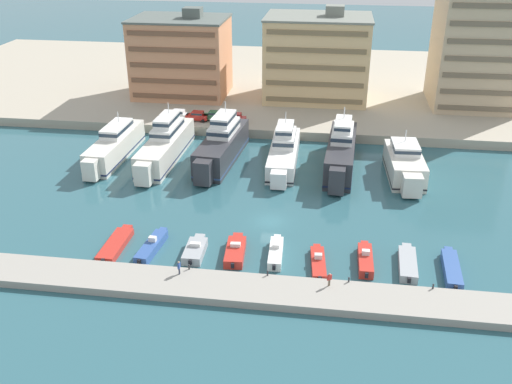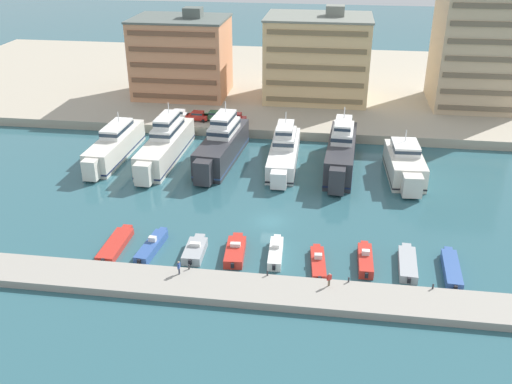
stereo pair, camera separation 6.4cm
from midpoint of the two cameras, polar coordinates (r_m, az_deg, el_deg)
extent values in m
plane|color=#2D5B66|center=(74.64, 1.43, -3.00)|extent=(400.00, 400.00, 0.00)
cube|color=#ADA38E|center=(134.82, 4.72, 10.77)|extent=(180.00, 70.00, 1.64)
cube|color=#9E998E|center=(61.09, -0.33, -9.83)|extent=(120.00, 5.23, 0.89)
cube|color=silver|center=(96.60, -13.91, 4.41)|extent=(4.27, 17.56, 3.64)
cube|color=silver|center=(88.51, -16.21, 2.16)|extent=(2.18, 1.99, 3.10)
cube|color=#192347|center=(97.03, -13.83, 3.76)|extent=(4.31, 17.73, 0.24)
cube|color=white|center=(96.83, -13.78, 6.13)|extent=(3.19, 7.41, 1.57)
cube|color=#233342|center=(96.78, -13.79, 6.22)|extent=(3.23, 7.48, 0.56)
cylinder|color=silver|center=(97.25, -13.65, 7.29)|extent=(0.16, 0.16, 1.80)
cube|color=silver|center=(104.82, -11.99, 5.85)|extent=(3.32, 0.97, 0.20)
cube|color=silver|center=(94.27, -9.03, 4.39)|extent=(4.82, 19.52, 3.85)
cube|color=silver|center=(85.01, -11.21, 1.81)|extent=(2.41, 2.20, 3.27)
cube|color=#192347|center=(94.74, -8.97, 3.69)|extent=(4.87, 19.72, 0.24)
cube|color=white|center=(94.61, -8.87, 6.25)|extent=(3.56, 8.24, 1.60)
cube|color=#233342|center=(94.55, -8.88, 6.34)|extent=(3.61, 8.33, 0.57)
cube|color=white|center=(94.10, -8.94, 7.13)|extent=(2.78, 6.43, 1.48)
cube|color=#233342|center=(94.06, -8.94, 7.22)|extent=(2.81, 6.49, 0.53)
cylinder|color=silver|center=(94.70, -8.78, 8.31)|extent=(0.16, 0.16, 1.80)
cube|color=silver|center=(103.60, -7.28, 6.01)|extent=(3.66, 1.00, 0.20)
cube|color=#333338|center=(92.58, -3.43, 4.40)|extent=(6.05, 18.28, 4.24)
cube|color=#333338|center=(83.76, -5.32, 1.99)|extent=(2.67, 2.47, 3.61)
cube|color=#334C7F|center=(93.10, -3.41, 3.61)|extent=(6.11, 18.46, 0.24)
cube|color=white|center=(92.75, -3.25, 6.40)|extent=(4.16, 7.82, 1.68)
cube|color=#233342|center=(92.69, -3.25, 6.50)|extent=(4.21, 7.90, 0.60)
cube|color=white|center=(92.23, -3.27, 7.32)|extent=(3.25, 6.10, 1.46)
cube|color=#233342|center=(92.18, -3.27, 7.41)|extent=(3.29, 6.16, 0.53)
cylinder|color=silver|center=(92.75, -3.10, 8.49)|extent=(0.16, 0.16, 1.80)
cube|color=#333338|center=(101.40, -1.94, 5.83)|extent=(3.91, 1.23, 0.20)
cube|color=white|center=(91.94, 2.78, 3.79)|extent=(4.56, 17.85, 2.86)
cube|color=white|center=(82.91, 2.26, 1.28)|extent=(2.36, 2.16, 2.43)
cube|color=black|center=(92.30, 2.77, 3.26)|extent=(4.60, 18.03, 0.24)
cube|color=white|center=(92.34, 2.88, 5.42)|extent=(3.44, 7.53, 1.70)
cube|color=#233342|center=(92.28, 2.88, 5.51)|extent=(3.48, 7.60, 0.61)
cube|color=white|center=(91.81, 2.90, 6.32)|extent=(2.68, 5.87, 1.39)
cube|color=#233342|center=(91.76, 2.90, 6.40)|extent=(2.71, 5.93, 0.50)
cylinder|color=silver|center=(92.34, 2.97, 7.48)|extent=(0.16, 0.16, 1.80)
cube|color=white|center=(100.85, 3.19, 5.45)|extent=(3.61, 0.97, 0.20)
cube|color=#333338|center=(90.85, 8.47, 3.77)|extent=(5.04, 18.92, 4.40)
cube|color=#333338|center=(81.36, 8.06, 1.14)|extent=(2.36, 2.16, 3.74)
cube|color=#192347|center=(91.40, 8.41, 2.94)|extent=(5.09, 19.11, 0.24)
cube|color=white|center=(91.08, 8.64, 5.85)|extent=(3.59, 8.02, 1.62)
cube|color=#233342|center=(91.03, 8.65, 5.95)|extent=(3.64, 8.10, 0.58)
cube|color=white|center=(90.60, 8.70, 6.70)|extent=(2.80, 6.26, 1.26)
cube|color=#233342|center=(90.56, 8.70, 6.78)|extent=(2.84, 6.32, 0.45)
cylinder|color=silver|center=(91.23, 8.80, 7.85)|extent=(0.16, 0.16, 1.80)
cube|color=#333338|center=(100.36, 8.75, 5.34)|extent=(3.53, 1.07, 0.20)
cube|color=silver|center=(89.81, 14.59, 2.64)|extent=(5.55, 12.78, 3.59)
cube|color=silver|center=(83.13, 15.30, 0.67)|extent=(2.83, 2.60, 3.05)
cube|color=black|center=(90.26, 14.51, 1.96)|extent=(5.61, 12.91, 0.24)
cube|color=white|center=(89.74, 14.68, 4.34)|extent=(4.10, 5.46, 1.43)
cube|color=#233342|center=(89.69, 14.69, 4.43)|extent=(4.15, 5.51, 0.51)
cylinder|color=silver|center=(89.91, 14.73, 5.48)|extent=(0.16, 0.16, 1.80)
cube|color=silver|center=(96.24, 13.97, 3.78)|extent=(4.23, 1.11, 0.20)
cube|color=red|center=(70.85, -13.93, -5.19)|extent=(2.24, 7.21, 0.81)
cube|color=red|center=(74.04, -12.80, -3.61)|extent=(1.20, 0.99, 0.69)
cube|color=black|center=(67.86, -15.09, -6.70)|extent=(0.36, 0.28, 0.60)
cube|color=#33569E|center=(69.36, -10.44, -5.43)|extent=(2.24, 6.94, 1.05)
cube|color=#33569E|center=(72.28, -9.30, -3.94)|extent=(0.95, 0.80, 0.89)
cube|color=silver|center=(69.34, -10.33, -4.64)|extent=(0.94, 0.68, 0.59)
cube|color=#283847|center=(69.51, -10.25, -4.46)|extent=(0.81, 0.15, 0.35)
cube|color=black|center=(66.54, -11.65, -6.87)|extent=(0.38, 0.31, 0.60)
cube|color=#9EA3A8|center=(67.79, -6.16, -5.92)|extent=(2.33, 4.95, 1.05)
cube|color=#9EA3A8|center=(70.19, -5.67, -4.68)|extent=(1.24, 1.02, 0.89)
cube|color=silver|center=(67.71, -6.12, -5.23)|extent=(1.23, 0.63, 0.42)
cube|color=#283847|center=(67.91, -6.08, -5.06)|extent=(1.10, 0.11, 0.25)
cube|color=black|center=(65.56, -6.65, -7.01)|extent=(0.37, 0.29, 0.60)
cube|color=red|center=(67.28, -2.12, -6.03)|extent=(2.57, 5.91, 1.06)
cube|color=red|center=(70.09, -1.85, -4.59)|extent=(1.25, 1.05, 0.90)
cube|color=silver|center=(67.24, -2.09, -5.29)|extent=(1.22, 0.69, 0.45)
cube|color=#283847|center=(67.45, -2.07, -5.12)|extent=(1.08, 0.16, 0.27)
cube|color=black|center=(64.63, -2.39, -7.36)|extent=(0.38, 0.31, 0.60)
cube|color=white|center=(67.01, 1.95, -6.16)|extent=(1.81, 6.06, 1.08)
cube|color=white|center=(69.83, 2.12, -4.72)|extent=(0.88, 0.73, 0.92)
cube|color=silver|center=(66.98, 1.99, -5.39)|extent=(0.87, 0.64, 0.47)
cube|color=#283847|center=(67.19, 2.00, -5.22)|extent=(0.77, 0.12, 0.28)
cube|color=black|center=(64.27, 1.78, -7.55)|extent=(0.37, 0.30, 0.60)
cube|color=red|center=(65.86, 6.22, -7.12)|extent=(2.13, 6.37, 0.77)
cube|color=red|center=(68.76, 6.07, -5.55)|extent=(0.92, 0.78, 0.65)
cube|color=silver|center=(65.89, 6.23, -6.40)|extent=(0.91, 0.68, 0.59)
cube|color=#283847|center=(66.08, 6.22, -6.21)|extent=(0.79, 0.15, 0.35)
cube|color=black|center=(63.04, 6.38, -8.65)|extent=(0.38, 0.31, 0.60)
cube|color=red|center=(66.85, 10.86, -6.76)|extent=(1.64, 6.06, 1.09)
cube|color=red|center=(69.69, 10.75, -5.27)|extent=(0.88, 0.73, 0.93)
cube|color=silver|center=(66.80, 10.90, -5.94)|extent=(0.88, 0.61, 0.58)
cube|color=#283847|center=(66.99, 10.90, -5.75)|extent=(0.80, 0.09, 0.35)
cube|color=black|center=(64.10, 10.98, -8.19)|extent=(0.36, 0.28, 0.60)
cube|color=#9EA3A8|center=(67.35, 14.90, -7.01)|extent=(2.29, 6.55, 0.99)
cube|color=#9EA3A8|center=(70.42, 14.78, -5.42)|extent=(1.11, 0.93, 0.84)
cube|color=black|center=(64.42, 15.04, -8.53)|extent=(0.37, 0.30, 0.60)
cube|color=#33569E|center=(67.75, 18.95, -7.37)|extent=(2.10, 7.24, 1.07)
cube|color=#33569E|center=(71.05, 18.62, -5.65)|extent=(0.98, 0.82, 0.91)
cube|color=black|center=(64.57, 19.32, -9.07)|extent=(0.37, 0.30, 0.60)
cube|color=white|center=(108.27, -7.83, 7.60)|extent=(4.19, 1.94, 0.80)
cube|color=white|center=(107.99, -7.77, 7.97)|extent=(2.19, 1.68, 0.68)
cube|color=#1E2833|center=(107.99, -7.77, 7.97)|extent=(2.15, 1.69, 0.37)
cylinder|color=black|center=(108.08, -8.64, 7.29)|extent=(0.65, 0.26, 0.64)
cylinder|color=black|center=(109.59, -8.35, 7.57)|extent=(0.65, 0.26, 0.64)
cylinder|color=black|center=(107.21, -7.27, 7.22)|extent=(0.65, 0.26, 0.64)
cylinder|color=black|center=(108.74, -6.99, 7.51)|extent=(0.65, 0.26, 0.64)
cube|color=red|center=(106.95, -5.93, 7.47)|extent=(4.19, 1.94, 0.80)
cube|color=red|center=(106.68, -5.87, 7.84)|extent=(2.19, 1.68, 0.68)
cube|color=#1E2833|center=(106.68, -5.87, 7.84)|extent=(2.15, 1.69, 0.37)
cylinder|color=black|center=(106.71, -6.75, 7.16)|extent=(0.65, 0.26, 0.64)
cylinder|color=black|center=(108.24, -6.48, 7.45)|extent=(0.65, 0.26, 0.64)
cylinder|color=black|center=(105.93, -5.35, 7.08)|extent=(0.65, 0.26, 0.64)
cylinder|color=black|center=(107.47, -5.09, 7.38)|extent=(0.65, 0.26, 0.64)
cube|color=#2D6642|center=(106.73, -4.23, 7.50)|extent=(4.21, 1.99, 0.80)
cube|color=#2D6642|center=(106.46, -4.16, 7.87)|extent=(2.21, 1.71, 0.68)
cube|color=#1E2833|center=(106.46, -4.16, 7.87)|extent=(2.17, 1.72, 0.37)
cylinder|color=black|center=(106.46, -5.05, 7.19)|extent=(0.65, 0.27, 0.64)
cylinder|color=black|center=(108.00, -4.79, 7.48)|extent=(0.65, 0.27, 0.64)
cylinder|color=black|center=(105.73, -3.64, 7.11)|extent=(0.65, 0.27, 0.64)
cylinder|color=black|center=(107.28, -3.39, 7.40)|extent=(0.65, 0.27, 0.64)
cube|color=red|center=(105.56, -2.18, 7.34)|extent=(4.24, 2.07, 0.80)
cube|color=red|center=(105.28, -2.11, 7.71)|extent=(2.23, 1.74, 0.68)
cube|color=#1E2833|center=(105.28, -2.11, 7.71)|extent=(2.19, 1.76, 0.37)
cylinder|color=black|center=(105.26, -3.02, 7.04)|extent=(0.66, 0.28, 0.64)
cylinder|color=black|center=(106.81, -2.76, 7.33)|extent=(0.66, 0.28, 0.64)
cylinder|color=black|center=(104.58, -1.58, 6.93)|extent=(0.66, 0.28, 0.64)
cylinder|color=black|center=(106.13, -1.35, 7.23)|extent=(0.66, 0.28, 0.64)
cube|color=tan|center=(122.16, -7.46, 13.16)|extent=(18.78, 13.99, 15.44)
cube|color=brown|center=(117.11, -8.18, 9.42)|extent=(17.28, 0.24, 0.90)
cube|color=brown|center=(116.27, -8.28, 10.88)|extent=(17.28, 0.24, 0.90)
cube|color=brown|center=(115.51, -8.38, 12.36)|extent=(17.28, 0.24, 0.90)
cube|color=brown|center=(114.83, -8.48, 13.85)|extent=(17.28, 0.24, 0.90)
cube|color=brown|center=(114.23, -8.58, 15.36)|extent=(17.28, 0.24, 0.90)
cube|color=#56605B|center=(120.66, -7.69, 16.82)|extent=(19.16, 14.27, 0.40)
cube|color=#56605B|center=(119.76, -6.36, 17.41)|extent=(3.60, 3.20, 2.00)
cube|color=#E0BC84|center=(119.21, 6.09, 13.10)|extent=(20.52, 14.52, 16.20)
cube|color=#7B6748|center=(113.77, 5.77, 9.10)|extent=(18.88, 0.24, 0.90)
cube|color=#7B6748|center=(112.87, 5.85, 10.67)|extent=(18.88, 0.24, 0.90)
cube|color=#7B6748|center=(112.06, 5.92, 12.27)|extent=(18.88, 0.24, 0.90)
cube|color=#7B6748|center=(111.33, 6.00, 13.89)|extent=(18.88, 0.24, 0.90)
cube|color=#7B6748|center=(110.70, 6.08, 15.53)|extent=(18.88, 0.24, 0.90)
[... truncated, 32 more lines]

